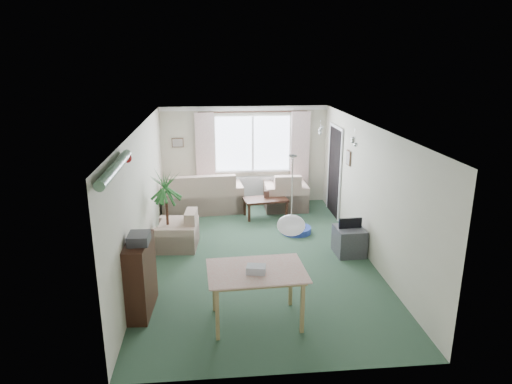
{
  "coord_description": "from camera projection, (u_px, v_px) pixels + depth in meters",
  "views": [
    {
      "loc": [
        -0.76,
        -7.66,
        3.55
      ],
      "look_at": [
        0.0,
        0.3,
        1.15
      ],
      "focal_mm": 32.0,
      "sensor_mm": 36.0,
      "label": 1
    }
  ],
  "objects": [
    {
      "name": "tinsel_garland",
      "position": [
        115.0,
        168.0,
        5.37
      ],
      "size": [
        1.6,
        1.6,
        0.12
      ],
      "primitive_type": "cylinder",
      "color": "#196626"
    },
    {
      "name": "coffee_table",
      "position": [
        265.0,
        208.0,
        10.4
      ],
      "size": [
        1.04,
        0.68,
        0.44
      ],
      "primitive_type": "cube",
      "rotation": [
        0.0,
        0.0,
        0.15
      ],
      "color": "black",
      "rests_on": "ground"
    },
    {
      "name": "ground",
      "position": [
        258.0,
        256.0,
        8.39
      ],
      "size": [
        6.5,
        6.5,
        0.0
      ],
      "primitive_type": "plane",
      "color": "#2A4632"
    },
    {
      "name": "curtain_right",
      "position": [
        300.0,
        153.0,
        11.13
      ],
      "size": [
        0.45,
        0.08,
        2.0
      ],
      "primitive_type": "cube",
      "color": "beige"
    },
    {
      "name": "curtain_rod",
      "position": [
        253.0,
        112.0,
        10.76
      ],
      "size": [
        2.6,
        0.03,
        0.03
      ],
      "primitive_type": "cube",
      "color": "black"
    },
    {
      "name": "bauble_cluster_b",
      "position": [
        355.0,
        138.0,
        7.61
      ],
      "size": [
        0.2,
        0.2,
        0.2
      ],
      "primitive_type": "sphere",
      "color": "silver"
    },
    {
      "name": "armchair_corner",
      "position": [
        285.0,
        190.0,
        10.95
      ],
      "size": [
        1.01,
        0.96,
        0.89
      ],
      "primitive_type": "cube",
      "rotation": [
        0.0,
        0.0,
        3.13
      ],
      "color": "#BEB390",
      "rests_on": "ground"
    },
    {
      "name": "bauble_cluster_a",
      "position": [
        320.0,
        128.0,
        8.73
      ],
      "size": [
        0.2,
        0.2,
        0.2
      ],
      "primitive_type": "sphere",
      "color": "silver"
    },
    {
      "name": "tv_cube",
      "position": [
        349.0,
        241.0,
        8.43
      ],
      "size": [
        0.54,
        0.58,
        0.51
      ],
      "primitive_type": "cube",
      "rotation": [
        0.0,
        0.0,
        0.04
      ],
      "color": "#313035",
      "rests_on": "ground"
    },
    {
      "name": "dining_table",
      "position": [
        256.0,
        296.0,
        6.25
      ],
      "size": [
        1.26,
        0.87,
        0.76
      ],
      "primitive_type": "cube",
      "rotation": [
        0.0,
        0.0,
        0.05
      ],
      "color": "tan",
      "rests_on": "ground"
    },
    {
      "name": "hifi_box",
      "position": [
        139.0,
        239.0,
        6.22
      ],
      "size": [
        0.29,
        0.36,
        0.14
      ],
      "primitive_type": "cube",
      "rotation": [
        0.0,
        0.0,
        -0.02
      ],
      "color": "#36363A",
      "rests_on": "bookshelf"
    },
    {
      "name": "pet_bed",
      "position": [
        296.0,
        230.0,
        9.5
      ],
      "size": [
        0.77,
        0.77,
        0.12
      ],
      "primitive_type": "cylinder",
      "rotation": [
        0.0,
        0.0,
        -0.29
      ],
      "color": "navy",
      "rests_on": "ground"
    },
    {
      "name": "bookshelf",
      "position": [
        140.0,
        276.0,
        6.47
      ],
      "size": [
        0.35,
        0.9,
        1.08
      ],
      "primitive_type": "cube",
      "rotation": [
        0.0,
        0.0,
        -0.06
      ],
      "color": "black",
      "rests_on": "ground"
    },
    {
      "name": "sofa",
      "position": [
        202.0,
        191.0,
        10.78
      ],
      "size": [
        1.95,
        1.15,
        0.93
      ],
      "primitive_type": "cube",
      "rotation": [
        0.0,
        0.0,
        3.23
      ],
      "color": "beige",
      "rests_on": "ground"
    },
    {
      "name": "photo_frame",
      "position": [
        267.0,
        194.0,
        10.37
      ],
      "size": [
        0.12,
        0.04,
        0.16
      ],
      "primitive_type": "cube",
      "rotation": [
        0.0,
        0.0,
        -0.14
      ],
      "color": "#4D3127",
      "rests_on": "coffee_table"
    },
    {
      "name": "curtain_left",
      "position": [
        205.0,
        155.0,
        10.92
      ],
      "size": [
        0.45,
        0.08,
        2.0
      ],
      "primitive_type": "cube",
      "color": "beige"
    },
    {
      "name": "gift_box",
      "position": [
        256.0,
        270.0,
        6.04
      ],
      "size": [
        0.28,
        0.22,
        0.12
      ],
      "primitive_type": "cube",
      "rotation": [
        0.0,
        0.0,
        -0.19
      ],
      "color": "#B8B8C3",
      "rests_on": "dining_table"
    },
    {
      "name": "radiator",
      "position": [
        253.0,
        187.0,
        11.33
      ],
      "size": [
        1.2,
        0.1,
        0.55
      ],
      "primitive_type": "cube",
      "color": "white"
    },
    {
      "name": "wall_picture_back",
      "position": [
        178.0,
        143.0,
        10.88
      ],
      "size": [
        0.28,
        0.03,
        0.22
      ],
      "primitive_type": "cube",
      "color": "brown"
    },
    {
      "name": "doorway",
      "position": [
        335.0,
        172.0,
        10.38
      ],
      "size": [
        0.03,
        0.95,
        2.0
      ],
      "primitive_type": "cube",
      "color": "black"
    },
    {
      "name": "window",
      "position": [
        253.0,
        143.0,
        11.06
      ],
      "size": [
        1.8,
        0.03,
        1.3
      ],
      "primitive_type": "cube",
      "color": "white"
    },
    {
      "name": "wall_picture_right",
      "position": [
        349.0,
        158.0,
        9.27
      ],
      "size": [
        0.03,
        0.24,
        0.3
      ],
      "primitive_type": "cube",
      "color": "brown"
    },
    {
      "name": "armchair_left",
      "position": [
        177.0,
        229.0,
        8.72
      ],
      "size": [
        0.84,
        0.88,
        0.73
      ],
      "primitive_type": "cube",
      "rotation": [
        0.0,
        0.0,
        -1.66
      ],
      "color": "#C3AD94",
      "rests_on": "ground"
    },
    {
      "name": "houseplant",
      "position": [
        167.0,
        211.0,
        8.49
      ],
      "size": [
        0.86,
        0.86,
        1.54
      ],
      "primitive_type": "cylinder",
      "rotation": [
        0.0,
        0.0,
        0.4
      ],
      "color": "#216022",
      "rests_on": "ground"
    },
    {
      "name": "pendant_lamp",
      "position": [
        291.0,
        225.0,
        5.79
      ],
      "size": [
        0.36,
        0.36,
        0.36
      ],
      "primitive_type": "sphere",
      "color": "white"
    }
  ]
}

